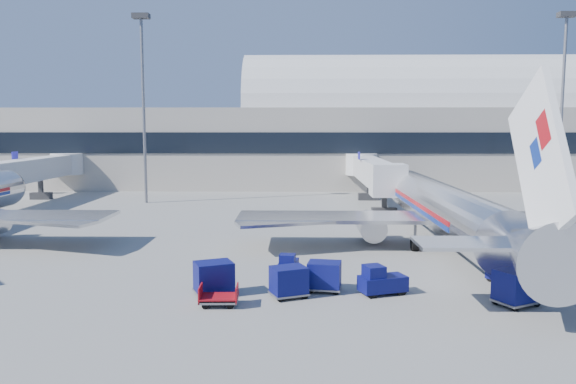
{
  "coord_description": "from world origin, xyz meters",
  "views": [
    {
      "loc": [
        -1.37,
        -37.93,
        9.22
      ],
      "look_at": [
        -2.16,
        6.0,
        4.14
      ],
      "focal_mm": 35.0,
      "sensor_mm": 36.0,
      "label": 1
    }
  ],
  "objects_px": {
    "mast_west": "(143,80)",
    "tug_left": "(288,265)",
    "barrier_near": "(567,250)",
    "cart_solo_far": "(551,268)",
    "airliner_main": "(447,210)",
    "cart_train_c": "(214,277)",
    "mast_east": "(563,80)",
    "cart_open_red": "(219,299)",
    "tug_lead": "(381,281)",
    "cart_train_a": "(324,276)",
    "tug_right": "(505,272)",
    "jetbridge_mid": "(32,170)",
    "cart_train_b": "(289,281)",
    "jetbridge_near": "(371,171)",
    "cart_solo_near": "(517,286)"
  },
  "relations": [
    {
      "from": "mast_west",
      "to": "tug_left",
      "type": "bearing_deg",
      "value": -61.83
    },
    {
      "from": "barrier_near",
      "to": "cart_solo_far",
      "type": "height_order",
      "value": "cart_solo_far"
    },
    {
      "from": "airliner_main",
      "to": "tug_left",
      "type": "xyz_separation_m",
      "value": [
        -11.98,
        -8.15,
        -2.28
      ]
    },
    {
      "from": "airliner_main",
      "to": "cart_train_c",
      "type": "xyz_separation_m",
      "value": [
        -15.99,
        -12.39,
        -1.93
      ]
    },
    {
      "from": "mast_east",
      "to": "cart_open_red",
      "type": "bearing_deg",
      "value": -131.71
    },
    {
      "from": "mast_east",
      "to": "tug_lead",
      "type": "bearing_deg",
      "value": -125.46
    },
    {
      "from": "cart_solo_far",
      "to": "cart_train_a",
      "type": "bearing_deg",
      "value": -161.72
    },
    {
      "from": "tug_lead",
      "to": "tug_right",
      "type": "bearing_deg",
      "value": -1.57
    },
    {
      "from": "jetbridge_mid",
      "to": "cart_open_red",
      "type": "relative_size",
      "value": 13.56
    },
    {
      "from": "jetbridge_mid",
      "to": "barrier_near",
      "type": "relative_size",
      "value": 9.17
    },
    {
      "from": "jetbridge_mid",
      "to": "mast_east",
      "type": "relative_size",
      "value": 1.22
    },
    {
      "from": "airliner_main",
      "to": "cart_train_b",
      "type": "distance_m",
      "value": 17.52
    },
    {
      "from": "airliner_main",
      "to": "tug_right",
      "type": "xyz_separation_m",
      "value": [
        0.96,
        -9.63,
        -2.29
      ]
    },
    {
      "from": "jetbridge_mid",
      "to": "barrier_near",
      "type": "xyz_separation_m",
      "value": [
        52.4,
        -28.81,
        -3.48
      ]
    },
    {
      "from": "mast_east",
      "to": "cart_train_a",
      "type": "bearing_deg",
      "value": -128.87
    },
    {
      "from": "barrier_near",
      "to": "cart_open_red",
      "type": "height_order",
      "value": "barrier_near"
    },
    {
      "from": "cart_train_c",
      "to": "cart_open_red",
      "type": "xyz_separation_m",
      "value": [
        0.55,
        -1.89,
        -0.61
      ]
    },
    {
      "from": "cart_train_b",
      "to": "airliner_main",
      "type": "bearing_deg",
      "value": 24.17
    },
    {
      "from": "mast_west",
      "to": "tug_left",
      "type": "height_order",
      "value": "mast_west"
    },
    {
      "from": "cart_solo_far",
      "to": "tug_left",
      "type": "bearing_deg",
      "value": -175.17
    },
    {
      "from": "jetbridge_mid",
      "to": "cart_open_red",
      "type": "distance_m",
      "value": 49.98
    },
    {
      "from": "cart_train_a",
      "to": "cart_train_b",
      "type": "relative_size",
      "value": 0.91
    },
    {
      "from": "mast_west",
      "to": "cart_train_b",
      "type": "relative_size",
      "value": 9.64
    },
    {
      "from": "tug_right",
      "to": "cart_train_b",
      "type": "xyz_separation_m",
      "value": [
        -12.81,
        -3.11,
        0.27
      ]
    },
    {
      "from": "airliner_main",
      "to": "tug_lead",
      "type": "distance_m",
      "value": 14.01
    },
    {
      "from": "tug_lead",
      "to": "tug_right",
      "type": "height_order",
      "value": "tug_lead"
    },
    {
      "from": "jetbridge_near",
      "to": "mast_east",
      "type": "relative_size",
      "value": 1.22
    },
    {
      "from": "mast_west",
      "to": "cart_train_b",
      "type": "distance_m",
      "value": 44.54
    },
    {
      "from": "jetbridge_mid",
      "to": "barrier_near",
      "type": "distance_m",
      "value": 59.9
    },
    {
      "from": "barrier_near",
      "to": "tug_left",
      "type": "distance_m",
      "value": 20.77
    },
    {
      "from": "tug_lead",
      "to": "cart_train_c",
      "type": "height_order",
      "value": "cart_train_c"
    },
    {
      "from": "tug_right",
      "to": "cart_solo_near",
      "type": "distance_m",
      "value": 4.4
    },
    {
      "from": "tug_right",
      "to": "cart_solo_near",
      "type": "xyz_separation_m",
      "value": [
        -0.96,
        -4.28,
        0.37
      ]
    },
    {
      "from": "tug_left",
      "to": "cart_open_red",
      "type": "xyz_separation_m",
      "value": [
        -3.46,
        -6.12,
        -0.27
      ]
    },
    {
      "from": "tug_right",
      "to": "jetbridge_near",
      "type": "bearing_deg",
      "value": 146.74
    },
    {
      "from": "jetbridge_near",
      "to": "jetbridge_mid",
      "type": "distance_m",
      "value": 42.0
    },
    {
      "from": "cart_train_c",
      "to": "cart_open_red",
      "type": "bearing_deg",
      "value": -96.57
    },
    {
      "from": "barrier_near",
      "to": "cart_train_c",
      "type": "bearing_deg",
      "value": -157.61
    },
    {
      "from": "jetbridge_near",
      "to": "cart_open_red",
      "type": "height_order",
      "value": "jetbridge_near"
    },
    {
      "from": "cart_train_b",
      "to": "cart_open_red",
      "type": "distance_m",
      "value": 3.93
    },
    {
      "from": "cart_train_c",
      "to": "mast_west",
      "type": "bearing_deg",
      "value": 87.41
    },
    {
      "from": "cart_train_a",
      "to": "cart_solo_near",
      "type": "height_order",
      "value": "cart_solo_near"
    },
    {
      "from": "tug_lead",
      "to": "cart_solo_near",
      "type": "distance_m",
      "value": 7.01
    },
    {
      "from": "airliner_main",
      "to": "jetbridge_near",
      "type": "height_order",
      "value": "airliner_main"
    },
    {
      "from": "barrier_near",
      "to": "cart_train_a",
      "type": "relative_size",
      "value": 1.41
    },
    {
      "from": "mast_west",
      "to": "cart_open_red",
      "type": "bearing_deg",
      "value": -69.89
    },
    {
      "from": "cart_train_a",
      "to": "cart_solo_near",
      "type": "relative_size",
      "value": 0.8
    },
    {
      "from": "airliner_main",
      "to": "cart_train_a",
      "type": "relative_size",
      "value": 17.52
    },
    {
      "from": "airliner_main",
      "to": "cart_open_red",
      "type": "bearing_deg",
      "value": -137.25
    },
    {
      "from": "airliner_main",
      "to": "cart_train_a",
      "type": "height_order",
      "value": "airliner_main"
    }
  ]
}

